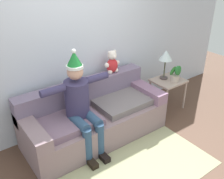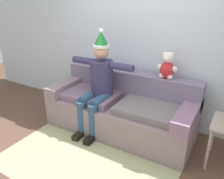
# 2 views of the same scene
# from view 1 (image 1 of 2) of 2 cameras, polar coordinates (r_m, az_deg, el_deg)

# --- Properties ---
(ground_plane) EXTENTS (10.00, 10.00, 0.00)m
(ground_plane) POSITION_cam_1_polar(r_m,az_deg,el_deg) (3.65, 5.16, -17.62)
(ground_plane) COLOR brown
(back_wall) EXTENTS (7.00, 0.10, 2.70)m
(back_wall) POSITION_cam_1_polar(r_m,az_deg,el_deg) (4.06, -8.66, 9.49)
(back_wall) COLOR silver
(back_wall) RESTS_ON ground_plane
(couch) EXTENTS (2.20, 0.91, 0.85)m
(couch) POSITION_cam_1_polar(r_m,az_deg,el_deg) (4.07, -4.06, -6.07)
(couch) COLOR gray
(couch) RESTS_ON ground_plane
(person_seated) EXTENTS (1.02, 0.77, 1.52)m
(person_seated) POSITION_cam_1_polar(r_m,az_deg,el_deg) (3.59, -6.93, -2.96)
(person_seated) COLOR #373156
(person_seated) RESTS_ON ground_plane
(teddy_bear) EXTENTS (0.29, 0.17, 0.38)m
(teddy_bear) POSITION_cam_1_polar(r_m,az_deg,el_deg) (4.24, 0.05, 5.91)
(teddy_bear) COLOR red
(teddy_bear) RESTS_ON couch
(side_table) EXTENTS (0.56, 0.48, 0.57)m
(side_table) POSITION_cam_1_polar(r_m,az_deg,el_deg) (4.84, 12.22, 1.11)
(side_table) COLOR tan
(side_table) RESTS_ON ground_plane
(table_lamp) EXTENTS (0.24, 0.24, 0.54)m
(table_lamp) POSITION_cam_1_polar(r_m,az_deg,el_deg) (4.68, 11.74, 7.11)
(table_lamp) COLOR #4B3E3F
(table_lamp) RESTS_ON side_table
(potted_plant) EXTENTS (0.22, 0.23, 0.33)m
(potted_plant) POSITION_cam_1_polar(r_m,az_deg,el_deg) (4.71, 13.85, 3.35)
(potted_plant) COLOR #BDAE9F
(potted_plant) RESTS_ON side_table
(area_rug) EXTENTS (2.18, 1.09, 0.01)m
(area_rug) POSITION_cam_1_polar(r_m,az_deg,el_deg) (3.63, 5.60, -17.93)
(area_rug) COLOR tan
(area_rug) RESTS_ON ground_plane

